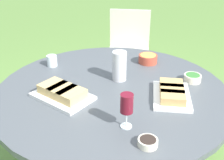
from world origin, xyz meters
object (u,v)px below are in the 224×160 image
Objects in this scene: water_pitcher at (119,66)px; chair_near_right at (129,45)px; dining_table at (112,100)px; wine_glass at (127,105)px.

chair_near_right is at bearing -24.92° from water_pitcher.
dining_table is at bearing 153.57° from chair_near_right.
wine_glass reaches higher than chair_near_right.
wine_glass is (-1.61, 0.66, 0.33)m from chair_near_right.
dining_table is 0.47m from wine_glass.
water_pitcher reaches higher than wine_glass.
water_pitcher reaches higher than dining_table.
water_pitcher is 0.53m from wine_glass.
chair_near_right is 1.77m from wine_glass.
chair_near_right reaches higher than dining_table.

